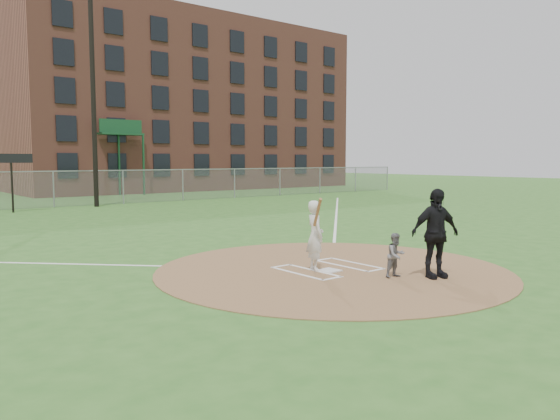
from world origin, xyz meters
TOP-DOWN VIEW (x-y plane):
  - ground at (0.00, 0.00)m, footprint 140.00×140.00m
  - dirt_circle at (0.00, 0.00)m, footprint 8.40×8.40m
  - home_plate at (-0.22, -0.13)m, footprint 0.49×0.49m
  - foul_line_first at (9.00, 9.00)m, footprint 17.04×17.04m
  - catcher at (0.48, -1.53)m, footprint 0.52×0.42m
  - umpire at (1.13, -2.08)m, footprint 1.26×0.85m
  - batters_boxes at (0.00, 0.15)m, footprint 2.08×1.88m
  - batter_at_plate at (-0.43, 0.14)m, footprint 0.77×1.04m
  - outfield_fence at (0.00, 22.00)m, footprint 56.08×0.08m
  - brick_warehouse at (16.00, 37.96)m, footprint 30.00×17.17m
  - light_pole at (2.00, 21.00)m, footprint 1.20×0.30m
  - scoreboard_sign at (-2.50, 20.20)m, footprint 2.00×0.10m

SIDE VIEW (x-z plane):
  - ground at x=0.00m, z-range 0.00..0.00m
  - foul_line_first at x=9.00m, z-range 0.00..0.01m
  - dirt_circle at x=0.00m, z-range 0.00..0.02m
  - batters_boxes at x=0.00m, z-range 0.02..0.03m
  - home_plate at x=-0.22m, z-range 0.02..0.05m
  - catcher at x=0.48m, z-range 0.02..1.01m
  - batter_at_plate at x=-0.43m, z-range -0.03..1.75m
  - umpire at x=1.13m, z-range 0.02..2.01m
  - outfield_fence at x=0.00m, z-range 0.00..2.03m
  - scoreboard_sign at x=-2.50m, z-range 0.92..3.85m
  - light_pole at x=2.00m, z-range 0.50..12.72m
  - brick_warehouse at x=16.00m, z-range 0.00..15.00m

